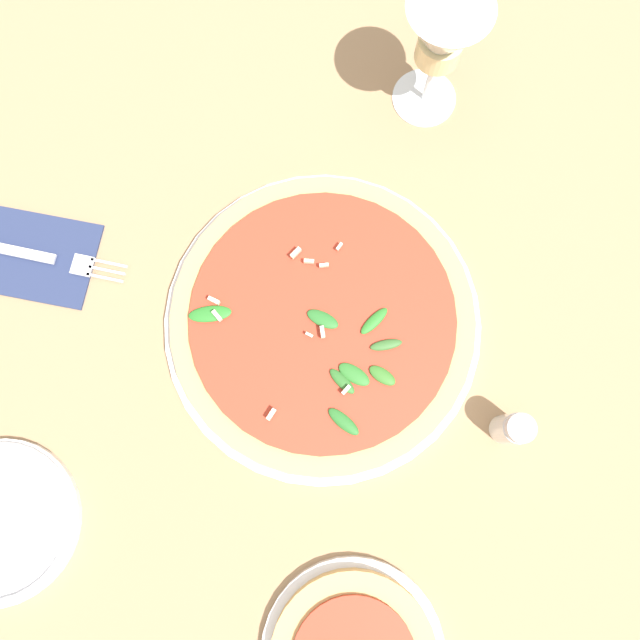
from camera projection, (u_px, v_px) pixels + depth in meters
The scene contains 6 objects.
ground_plane at pixel (322, 354), 0.71m from camera, with size 6.00×6.00×0.00m, color #9E7A56.
pizza_arugula_main at pixel (320, 322), 0.70m from camera, with size 0.36×0.36×0.05m.
wine_glass at pixel (442, 38), 0.65m from camera, with size 0.09×0.09×0.16m.
napkin at pixel (26, 254), 0.73m from camera, with size 0.18×0.13×0.01m.
fork at pixel (31, 255), 0.72m from camera, with size 0.22×0.06×0.00m.
shaker_pepper at pixel (512, 429), 0.66m from camera, with size 0.03×0.03×0.07m.
Camera 1 is at (-0.00, -0.10, 0.70)m, focal length 35.00 mm.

